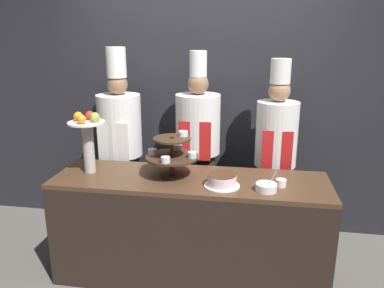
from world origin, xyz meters
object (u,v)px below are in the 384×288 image
at_px(cup_white, 281,183).
at_px(serving_bowl_near, 266,187).
at_px(chef_left, 120,140).
at_px(cake_round, 222,180).
at_px(tiered_stand, 172,153).
at_px(chef_center_right, 276,149).
at_px(fruit_pedestal, 88,135).
at_px(chef_center_left, 198,144).

relative_size(cup_white, serving_bowl_near, 0.49).
xyz_separation_m(cup_white, chef_left, (-1.47, 0.65, 0.08)).
bearing_deg(cake_round, tiered_stand, 160.46).
bearing_deg(chef_center_right, fruit_pedestal, -159.02).
height_order(cake_round, chef_left, chef_left).
distance_m(chef_center_left, chef_center_right, 0.71).
bearing_deg(tiered_stand, chef_left, 138.08).
relative_size(chef_left, chef_center_right, 1.05).
bearing_deg(fruit_pedestal, serving_bowl_near, -6.89).
relative_size(tiered_stand, fruit_pedestal, 0.84).
bearing_deg(cake_round, chef_center_right, 59.40).
height_order(fruit_pedestal, chef_center_right, chef_center_right).
distance_m(tiered_stand, cup_white, 0.85).
height_order(chef_center_left, chef_center_right, chef_center_left).
height_order(tiered_stand, chef_center_left, chef_center_left).
relative_size(cup_white, chef_center_right, 0.04).
height_order(serving_bowl_near, chef_left, chef_left).
xyz_separation_m(cup_white, chef_center_left, (-0.72, 0.65, 0.08)).
xyz_separation_m(cake_round, chef_left, (-1.04, 0.71, 0.06)).
bearing_deg(chef_center_right, serving_bowl_near, -97.56).
bearing_deg(serving_bowl_near, chef_left, 151.06).
relative_size(fruit_pedestal, serving_bowl_near, 3.14).
distance_m(cake_round, chef_center_right, 0.83).
height_order(serving_bowl_near, chef_center_left, chef_center_left).
bearing_deg(chef_center_right, cake_round, -120.60).
xyz_separation_m(cup_white, chef_center_right, (-0.01, 0.65, 0.06)).
relative_size(chef_center_left, chef_center_right, 1.03).
xyz_separation_m(tiered_stand, chef_left, (-0.63, 0.57, -0.08)).
bearing_deg(tiered_stand, cake_round, -19.54).
bearing_deg(fruit_pedestal, chef_center_right, 20.98).
height_order(chef_left, chef_center_right, chef_left).
xyz_separation_m(serving_bowl_near, chef_center_left, (-0.61, 0.75, 0.08)).
distance_m(chef_left, chef_center_left, 0.75).
xyz_separation_m(chef_left, chef_center_right, (1.46, -0.00, -0.02)).
bearing_deg(serving_bowl_near, chef_center_left, 128.98).
distance_m(cup_white, chef_center_right, 0.65).
relative_size(cup_white, chef_left, 0.04).
bearing_deg(cup_white, chef_center_right, 90.93).
distance_m(tiered_stand, serving_bowl_near, 0.76).
xyz_separation_m(tiered_stand, cup_white, (0.83, -0.08, -0.16)).
distance_m(serving_bowl_near, chef_center_left, 0.97).
bearing_deg(tiered_stand, chef_center_right, 34.61).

